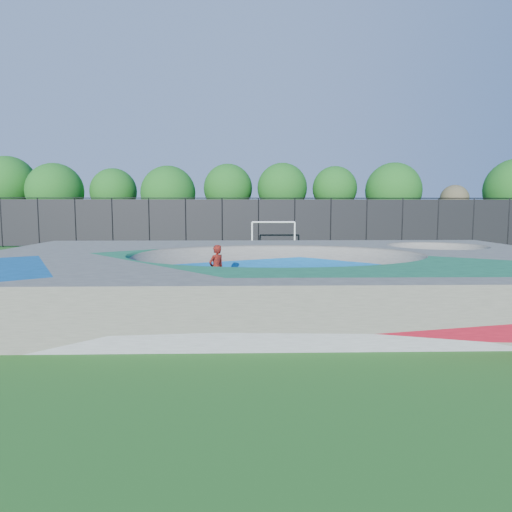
{
  "coord_description": "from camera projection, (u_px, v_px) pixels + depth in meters",
  "views": [
    {
      "loc": [
        -1.17,
        -16.75,
        3.18
      ],
      "look_at": [
        -0.66,
        3.0,
        1.1
      ],
      "focal_mm": 32.0,
      "sensor_mm": 36.0,
      "label": 1
    }
  ],
  "objects": [
    {
      "name": "ground",
      "position": [
        276.0,
        294.0,
        17.02
      ],
      "size": [
        120.0,
        120.0,
        0.0
      ],
      "primitive_type": "plane",
      "color": "#1F5C19",
      "rests_on": "ground"
    },
    {
      "name": "skater",
      "position": [
        216.0,
        269.0,
        17.0
      ],
      "size": [
        0.78,
        0.77,
        1.82
      ],
      "primitive_type": "imported",
      "rotation": [
        0.0,
        0.0,
        3.89
      ],
      "color": "red",
      "rests_on": "ground"
    },
    {
      "name": "soccer_goal",
      "position": [
        273.0,
        230.0,
        34.16
      ],
      "size": [
        3.33,
        0.12,
        2.2
      ],
      "color": "white",
      "rests_on": "ground"
    },
    {
      "name": "fence",
      "position": [
        258.0,
        221.0,
        37.68
      ],
      "size": [
        48.09,
        0.09,
        4.04
      ],
      "color": "black",
      "rests_on": "ground"
    },
    {
      "name": "treeline",
      "position": [
        254.0,
        190.0,
        42.33
      ],
      "size": [
        52.72,
        7.5,
        8.03
      ],
      "color": "#402F20",
      "rests_on": "ground"
    },
    {
      "name": "skateboard",
      "position": [
        217.0,
        293.0,
        17.09
      ],
      "size": [
        0.71,
        0.7,
        0.05
      ],
      "primitive_type": "cube",
      "rotation": [
        0.0,
        0.0,
        0.78
      ],
      "color": "black",
      "rests_on": "ground"
    },
    {
      "name": "skate_deck",
      "position": [
        276.0,
        274.0,
        16.94
      ],
      "size": [
        22.0,
        14.0,
        1.5
      ],
      "primitive_type": "cube",
      "color": "gray",
      "rests_on": "ground"
    }
  ]
}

